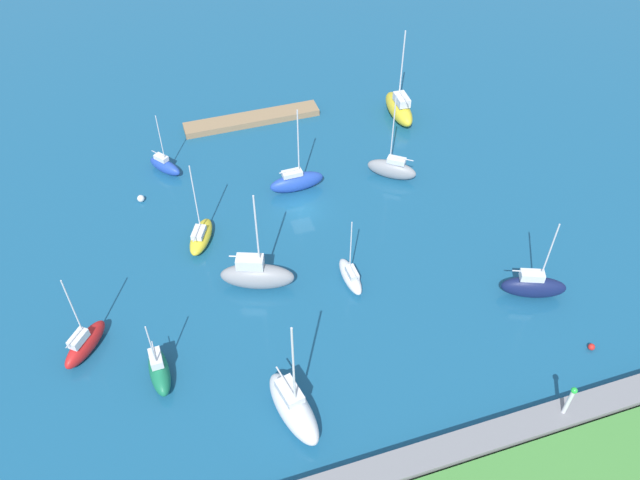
{
  "coord_description": "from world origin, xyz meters",
  "views": [
    {
      "loc": [
        15.39,
        54.59,
        51.24
      ],
      "look_at": [
        0.0,
        6.87,
        1.5
      ],
      "focal_mm": 35.87,
      "sensor_mm": 36.0,
      "label": 1
    }
  ],
  "objects_px": {
    "sailboat_white_far_north": "(350,276)",
    "mooring_buoy_red": "(591,347)",
    "sailboat_navy_inner_mooring": "(533,286)",
    "sailboat_yellow_by_breakwater": "(399,108)",
    "harbor_beacon": "(570,399)",
    "mooring_buoy_white": "(141,198)",
    "sailboat_red_along_channel": "(85,344)",
    "sailboat_green_center_basin": "(159,370)",
    "sailboat_white_mid_basin": "(293,407)",
    "sailboat_gray_far_south": "(257,275)",
    "sailboat_blue_near_pier": "(165,165)",
    "sailboat_blue_outer_mooring": "(296,181)",
    "sailboat_yellow_east_end": "(201,236)",
    "sailboat_gray_west_end": "(392,169)",
    "pier_dock": "(252,119)"
  },
  "relations": [
    {
      "from": "sailboat_white_far_north",
      "to": "sailboat_navy_inner_mooring",
      "type": "height_order",
      "value": "sailboat_navy_inner_mooring"
    },
    {
      "from": "sailboat_navy_inner_mooring",
      "to": "sailboat_white_far_north",
      "type": "bearing_deg",
      "value": 177.87
    },
    {
      "from": "sailboat_gray_west_end",
      "to": "sailboat_yellow_east_end",
      "type": "xyz_separation_m",
      "value": [
        24.93,
        4.26,
        -0.38
      ]
    },
    {
      "from": "sailboat_white_mid_basin",
      "to": "sailboat_gray_far_south",
      "type": "distance_m",
      "value": 16.06
    },
    {
      "from": "sailboat_navy_inner_mooring",
      "to": "harbor_beacon",
      "type": "bearing_deg",
      "value": -89.36
    },
    {
      "from": "sailboat_yellow_by_breakwater",
      "to": "sailboat_green_center_basin",
      "type": "relative_size",
      "value": 1.58
    },
    {
      "from": "sailboat_green_center_basin",
      "to": "sailboat_white_mid_basin",
      "type": "distance_m",
      "value": 13.2
    },
    {
      "from": "sailboat_white_mid_basin",
      "to": "sailboat_blue_near_pier",
      "type": "height_order",
      "value": "sailboat_white_mid_basin"
    },
    {
      "from": "sailboat_navy_inner_mooring",
      "to": "mooring_buoy_red",
      "type": "height_order",
      "value": "sailboat_navy_inner_mooring"
    },
    {
      "from": "sailboat_green_center_basin",
      "to": "sailboat_white_mid_basin",
      "type": "height_order",
      "value": "sailboat_white_mid_basin"
    },
    {
      "from": "mooring_buoy_red",
      "to": "sailboat_blue_outer_mooring",
      "type": "bearing_deg",
      "value": -57.19
    },
    {
      "from": "sailboat_yellow_by_breakwater",
      "to": "sailboat_white_mid_basin",
      "type": "height_order",
      "value": "sailboat_white_mid_basin"
    },
    {
      "from": "mooring_buoy_red",
      "to": "sailboat_red_along_channel",
      "type": "bearing_deg",
      "value": -17.58
    },
    {
      "from": "sailboat_blue_outer_mooring",
      "to": "mooring_buoy_white",
      "type": "distance_m",
      "value": 18.96
    },
    {
      "from": "sailboat_green_center_basin",
      "to": "sailboat_white_mid_basin",
      "type": "relative_size",
      "value": 0.61
    },
    {
      "from": "sailboat_yellow_by_breakwater",
      "to": "mooring_buoy_red",
      "type": "bearing_deg",
      "value": -174.48
    },
    {
      "from": "pier_dock",
      "to": "sailboat_gray_far_south",
      "type": "relative_size",
      "value": 1.5
    },
    {
      "from": "sailboat_green_center_basin",
      "to": "sailboat_blue_near_pier",
      "type": "height_order",
      "value": "sailboat_blue_near_pier"
    },
    {
      "from": "sailboat_green_center_basin",
      "to": "sailboat_navy_inner_mooring",
      "type": "xyz_separation_m",
      "value": [
        -38.24,
        1.75,
        0.26
      ]
    },
    {
      "from": "sailboat_white_far_north",
      "to": "sailboat_gray_west_end",
      "type": "height_order",
      "value": "sailboat_gray_west_end"
    },
    {
      "from": "sailboat_blue_outer_mooring",
      "to": "sailboat_yellow_east_end",
      "type": "bearing_deg",
      "value": -158.29
    },
    {
      "from": "sailboat_white_mid_basin",
      "to": "sailboat_gray_far_south",
      "type": "xyz_separation_m",
      "value": [
        -0.66,
        -16.04,
        0.11
      ]
    },
    {
      "from": "sailboat_green_center_basin",
      "to": "sailboat_yellow_east_end",
      "type": "bearing_deg",
      "value": 155.58
    },
    {
      "from": "sailboat_gray_west_end",
      "to": "mooring_buoy_white",
      "type": "relative_size",
      "value": 13.66
    },
    {
      "from": "harbor_beacon",
      "to": "sailboat_red_along_channel",
      "type": "xyz_separation_m",
      "value": [
        39.48,
        -20.4,
        -2.15
      ]
    },
    {
      "from": "mooring_buoy_white",
      "to": "sailboat_yellow_by_breakwater",
      "type": "bearing_deg",
      "value": -169.16
    },
    {
      "from": "sailboat_white_far_north",
      "to": "mooring_buoy_red",
      "type": "bearing_deg",
      "value": -130.04
    },
    {
      "from": "harbor_beacon",
      "to": "sailboat_white_far_north",
      "type": "relative_size",
      "value": 0.44
    },
    {
      "from": "harbor_beacon",
      "to": "sailboat_navy_inner_mooring",
      "type": "distance_m",
      "value": 14.52
    },
    {
      "from": "mooring_buoy_red",
      "to": "sailboat_yellow_by_breakwater",
      "type": "bearing_deg",
      "value": -86.84
    },
    {
      "from": "sailboat_red_along_channel",
      "to": "sailboat_white_mid_basin",
      "type": "distance_m",
      "value": 21.41
    },
    {
      "from": "sailboat_white_far_north",
      "to": "sailboat_yellow_by_breakwater",
      "type": "distance_m",
      "value": 31.93
    },
    {
      "from": "mooring_buoy_red",
      "to": "mooring_buoy_white",
      "type": "relative_size",
      "value": 0.77
    },
    {
      "from": "sailboat_green_center_basin",
      "to": "mooring_buoy_white",
      "type": "bearing_deg",
      "value": 175.49
    },
    {
      "from": "sailboat_yellow_east_end",
      "to": "sailboat_navy_inner_mooring",
      "type": "bearing_deg",
      "value": -94.58
    },
    {
      "from": "mooring_buoy_red",
      "to": "sailboat_green_center_basin",
      "type": "bearing_deg",
      "value": -13.38
    },
    {
      "from": "sailboat_blue_outer_mooring",
      "to": "sailboat_green_center_basin",
      "type": "bearing_deg",
      "value": -133.34
    },
    {
      "from": "harbor_beacon",
      "to": "sailboat_yellow_east_end",
      "type": "xyz_separation_m",
      "value": [
        26.23,
        -31.82,
        -2.39
      ]
    },
    {
      "from": "sailboat_white_far_north",
      "to": "mooring_buoy_red",
      "type": "relative_size",
      "value": 12.7
    },
    {
      "from": "sailboat_white_far_north",
      "to": "sailboat_navy_inner_mooring",
      "type": "relative_size",
      "value": 0.82
    },
    {
      "from": "sailboat_white_mid_basin",
      "to": "sailboat_blue_near_pier",
      "type": "xyz_separation_m",
      "value": [
        5.86,
        -38.45,
        -0.62
      ]
    },
    {
      "from": "sailboat_navy_inner_mooring",
      "to": "mooring_buoy_red",
      "type": "relative_size",
      "value": 15.45
    },
    {
      "from": "sailboat_blue_outer_mooring",
      "to": "sailboat_yellow_east_end",
      "type": "height_order",
      "value": "sailboat_blue_outer_mooring"
    },
    {
      "from": "sailboat_red_along_channel",
      "to": "mooring_buoy_red",
      "type": "relative_size",
      "value": 14.97
    },
    {
      "from": "sailboat_white_far_north",
      "to": "mooring_buoy_red",
      "type": "height_order",
      "value": "sailboat_white_far_north"
    },
    {
      "from": "sailboat_blue_outer_mooring",
      "to": "sailboat_gray_far_south",
      "type": "bearing_deg",
      "value": -122.84
    },
    {
      "from": "sailboat_yellow_by_breakwater",
      "to": "sailboat_blue_outer_mooring",
      "type": "distance_m",
      "value": 21.05
    },
    {
      "from": "sailboat_blue_near_pier",
      "to": "mooring_buoy_white",
      "type": "height_order",
      "value": "sailboat_blue_near_pier"
    },
    {
      "from": "sailboat_white_far_north",
      "to": "sailboat_gray_west_end",
      "type": "xyz_separation_m",
      "value": [
        -10.91,
        -15.02,
        0.46
      ]
    },
    {
      "from": "sailboat_gray_west_end",
      "to": "sailboat_navy_inner_mooring",
      "type": "height_order",
      "value": "sailboat_gray_west_end"
    }
  ]
}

